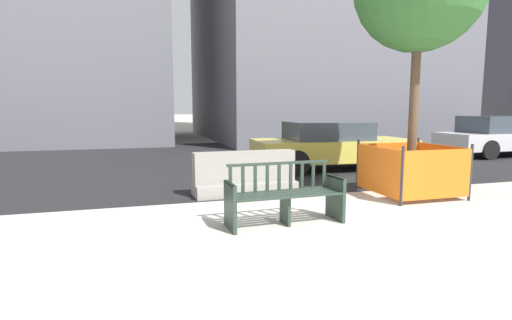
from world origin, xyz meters
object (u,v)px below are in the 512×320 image
(jersey_barrier_centre, at_px, (245,177))
(car_taxi_near, at_px, (331,145))
(construction_fence, at_px, (411,168))
(car_sedan_mid, at_px, (503,136))
(street_bench, at_px, (285,197))

(jersey_barrier_centre, height_order, car_taxi_near, car_taxi_near)
(jersey_barrier_centre, bearing_deg, car_taxi_near, 38.05)
(construction_fence, distance_m, car_sedan_mid, 8.59)
(jersey_barrier_centre, distance_m, car_taxi_near, 3.93)
(construction_fence, relative_size, car_taxi_near, 0.34)
(construction_fence, bearing_deg, jersey_barrier_centre, 162.15)
(construction_fence, bearing_deg, car_sedan_mid, 31.94)
(construction_fence, xyz_separation_m, car_taxi_near, (0.04, 3.39, 0.14))
(jersey_barrier_centre, xyz_separation_m, construction_fence, (3.04, -0.98, 0.18))
(jersey_barrier_centre, xyz_separation_m, car_taxi_near, (3.08, 2.41, 0.32))
(construction_fence, bearing_deg, street_bench, -159.14)
(street_bench, height_order, jersey_barrier_centre, street_bench)
(car_sedan_mid, bearing_deg, car_taxi_near, -170.98)
(jersey_barrier_centre, relative_size, car_sedan_mid, 0.43)
(construction_fence, distance_m, car_taxi_near, 3.39)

